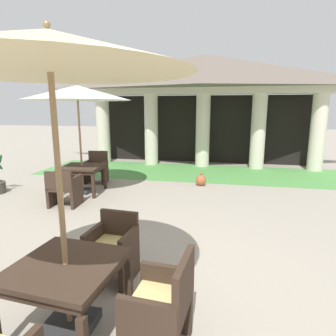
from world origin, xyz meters
TOP-DOWN VIEW (x-y plane):
  - ground_plane at (0.00, 0.00)m, footprint 60.00×60.00m
  - background_pavilion at (0.00, 8.19)m, footprint 9.11×2.63m
  - lawn_strip at (0.00, 6.87)m, footprint 10.91×2.78m
  - patio_table_near_foreground at (-2.71, 3.92)m, footprint 1.06×1.06m
  - patio_umbrella_near_foreground at (-2.71, 3.92)m, footprint 2.61×2.61m
  - patio_chair_near_foreground_north at (-2.82, 4.97)m, footprint 0.64×0.56m
  - patio_chair_near_foreground_south at (-2.61, 2.88)m, footprint 0.66×0.63m
  - patio_table_mid_left at (-0.55, -0.47)m, footprint 1.03×1.03m
  - patio_umbrella_mid_left at (-0.55, -0.47)m, footprint 2.43×2.43m
  - patio_chair_mid_left_north at (-0.47, 0.47)m, footprint 0.59×0.58m
  - patio_chair_mid_left_east at (0.40, -0.55)m, footprint 0.57×0.64m
  - terracotta_urn at (0.22, 5.22)m, footprint 0.29×0.29m

SIDE VIEW (x-z plane):
  - ground_plane at x=0.00m, z-range 0.00..0.00m
  - lawn_strip at x=0.00m, z-range 0.00..0.01m
  - terracotta_urn at x=0.22m, z-range -0.04..0.36m
  - patio_chair_mid_left_north at x=-0.47m, z-range -0.02..0.82m
  - patio_chair_near_foreground_south at x=-2.61m, z-range -0.01..0.83m
  - patio_chair_near_foreground_north at x=-2.82m, z-range -0.04..0.88m
  - patio_chair_mid_left_east at x=0.40m, z-range -0.03..0.90m
  - patio_table_near_foreground at x=-2.71m, z-range 0.26..0.96m
  - patio_table_mid_left at x=-0.55m, z-range 0.26..0.97m
  - patio_umbrella_near_foreground at x=-2.71m, z-range 1.12..3.88m
  - patio_umbrella_mid_left at x=-0.55m, z-range 1.16..4.00m
  - background_pavilion at x=0.00m, z-range 0.99..5.01m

